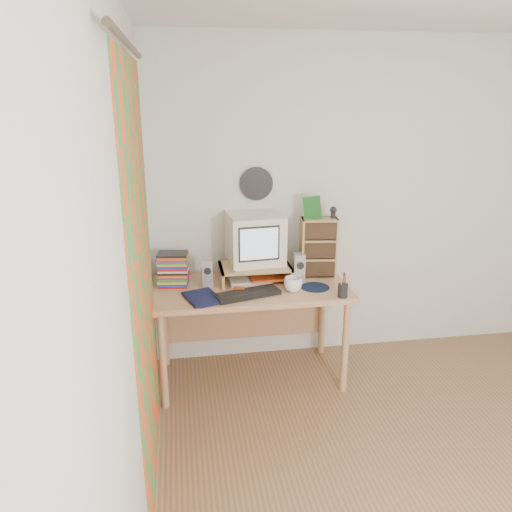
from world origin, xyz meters
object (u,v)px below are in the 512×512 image
object	(u,v)px
dvd_stack	(173,266)
mug	(293,284)
crt_monitor	(256,240)
keyboard	(247,294)
cd_rack	(319,248)
diary	(188,299)
desk	(249,300)

from	to	relation	value
dvd_stack	mug	world-z (taller)	dvd_stack
crt_monitor	keyboard	world-z (taller)	crt_monitor
dvd_stack	cd_rack	xyz separation A→B (m)	(1.08, 0.03, 0.08)
dvd_stack	diary	world-z (taller)	dvd_stack
keyboard	mug	bearing A→B (deg)	-8.84
keyboard	dvd_stack	bearing A→B (deg)	134.54
cd_rack	mug	distance (m)	0.41
crt_monitor	desk	bearing A→B (deg)	-132.38
desk	dvd_stack	distance (m)	0.61
desk	cd_rack	bearing A→B (deg)	7.03
crt_monitor	cd_rack	bearing A→B (deg)	-8.05
crt_monitor	mug	xyz separation A→B (m)	(0.22, -0.30, -0.25)
dvd_stack	diary	distance (m)	0.36
keyboard	diary	distance (m)	0.41
keyboard	mug	distance (m)	0.33
crt_monitor	cd_rack	xyz separation A→B (m)	(0.47, -0.02, -0.08)
desk	mug	size ratio (longest dim) A/B	10.94
dvd_stack	cd_rack	size ratio (longest dim) A/B	0.66
cd_rack	diary	distance (m)	1.07
keyboard	dvd_stack	world-z (taller)	dvd_stack
crt_monitor	dvd_stack	world-z (taller)	crt_monitor
dvd_stack	cd_rack	distance (m)	1.09
desk	keyboard	world-z (taller)	keyboard
cd_rack	desk	bearing A→B (deg)	-165.55
keyboard	cd_rack	bearing A→B (deg)	12.50
desk	mug	xyz separation A→B (m)	(0.28, -0.21, 0.18)
keyboard	desk	bearing A→B (deg)	63.46
desk	mug	bearing A→B (deg)	-36.58
keyboard	cd_rack	size ratio (longest dim) A/B	1.01
desk	cd_rack	xyz separation A→B (m)	(0.54, 0.07, 0.36)
desk	keyboard	bearing A→B (deg)	-100.76
dvd_stack	mug	distance (m)	0.87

